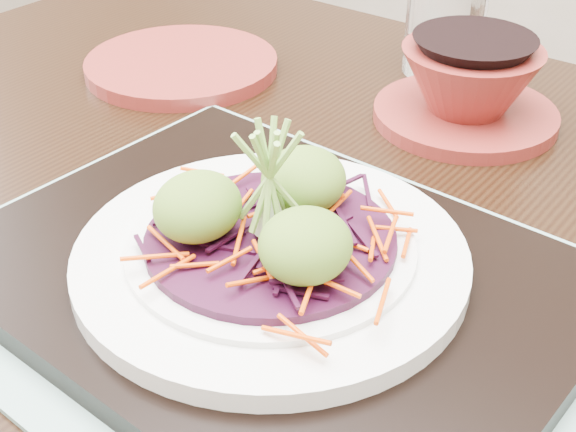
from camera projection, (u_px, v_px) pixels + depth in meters
The scene contains 11 objects.
dining_table at pixel (355, 347), 0.61m from camera, with size 1.26×0.90×0.75m.
placemat at pixel (271, 290), 0.51m from camera, with size 0.43×0.34×0.00m, color #7A9D93.
serving_tray at pixel (271, 277), 0.50m from camera, with size 0.38×0.28×0.02m, color black.
white_plate at pixel (271, 256), 0.50m from camera, with size 0.24×0.24×0.02m.
cabbage_bed at pixel (271, 239), 0.49m from camera, with size 0.15×0.15×0.01m, color #330A25.
carrot_julienne at pixel (270, 229), 0.48m from camera, with size 0.19×0.19×0.01m, color #E54604, non-canonical shape.
guacamole_scoops at pixel (270, 210), 0.48m from camera, with size 0.13×0.12×0.04m.
scallion_garnish at pixel (270, 182), 0.47m from camera, with size 0.06×0.06×0.08m, color #7BAC45, non-canonical shape.
terracotta_side_plate at pixel (182, 65), 0.80m from camera, with size 0.19×0.19×0.01m, color maroon.
water_glass at pixel (446, 17), 0.78m from camera, with size 0.08×0.08×0.11m, color white.
terracotta_bowl_set at pixel (468, 90), 0.70m from camera, with size 0.21×0.21×0.07m.
Camera 1 is at (0.27, -0.43, 1.07)m, focal length 50.00 mm.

